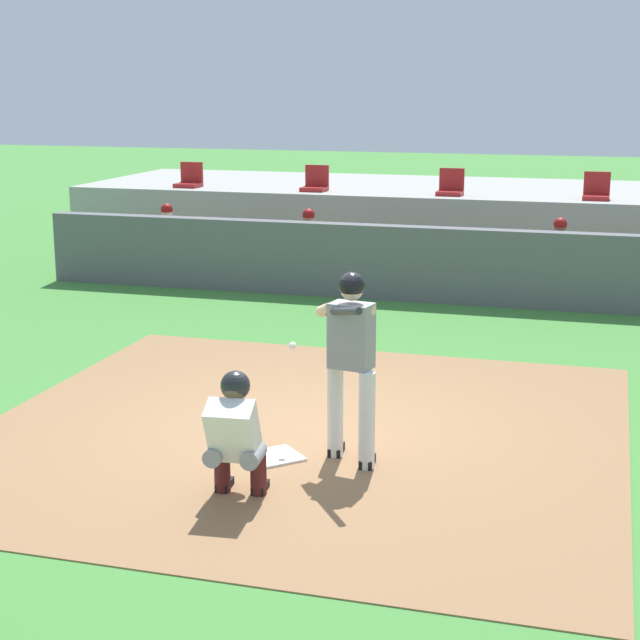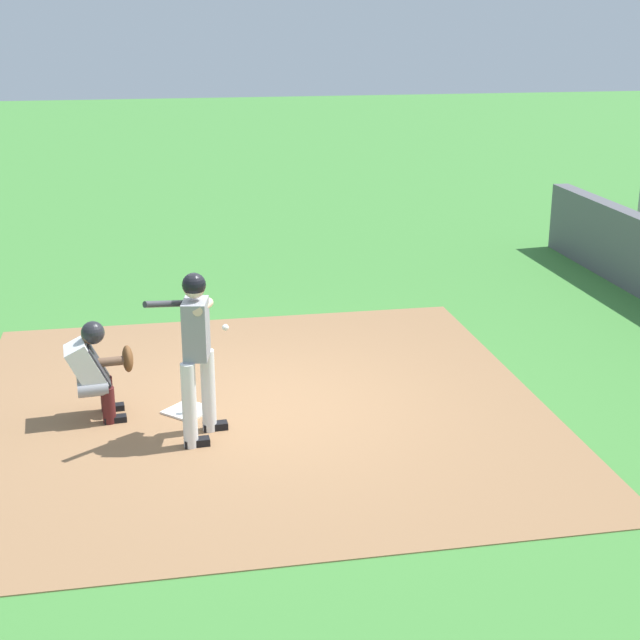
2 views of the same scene
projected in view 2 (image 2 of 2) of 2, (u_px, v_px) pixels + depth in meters
ground_plane at (259, 407)px, 10.46m from camera, size 80.00×80.00×0.00m
dirt_infield at (259, 407)px, 10.46m from camera, size 6.40×6.40×0.01m
home_plate at (188, 411)px, 10.31m from camera, size 0.62×0.62×0.02m
batter_at_plate at (197, 346)px, 9.37m from camera, size 0.63×0.82×1.80m
catcher_crouched at (96, 367)px, 9.99m from camera, size 0.52×1.78×1.13m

